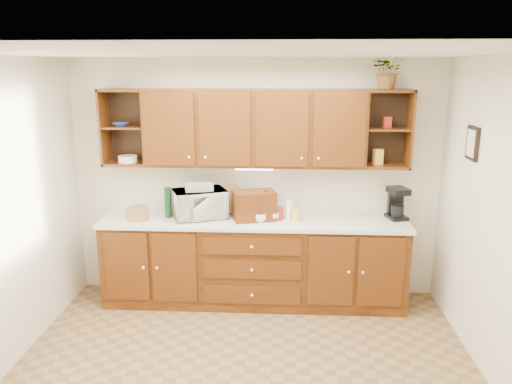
# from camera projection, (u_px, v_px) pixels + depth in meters

# --- Properties ---
(floor) EXTENTS (4.00, 4.00, 0.00)m
(floor) POSITION_uv_depth(u_px,v_px,m) (243.00, 380.00, 4.10)
(floor) COLOR olive
(floor) RESTS_ON ground
(ceiling) EXTENTS (4.00, 4.00, 0.00)m
(ceiling) POSITION_uv_depth(u_px,v_px,m) (241.00, 53.00, 3.47)
(ceiling) COLOR white
(ceiling) RESTS_ON back_wall
(back_wall) EXTENTS (4.00, 0.00, 4.00)m
(back_wall) POSITION_uv_depth(u_px,v_px,m) (255.00, 180.00, 5.48)
(back_wall) COLOR beige
(back_wall) RESTS_ON floor
(right_wall) EXTENTS (0.00, 3.50, 3.50)m
(right_wall) POSITION_uv_depth(u_px,v_px,m) (512.00, 235.00, 3.68)
(right_wall) COLOR beige
(right_wall) RESTS_ON floor
(base_cabinets) EXTENTS (3.20, 0.60, 0.90)m
(base_cabinets) POSITION_uv_depth(u_px,v_px,m) (254.00, 262.00, 5.40)
(base_cabinets) COLOR #311505
(base_cabinets) RESTS_ON floor
(countertop) EXTENTS (3.24, 0.64, 0.04)m
(countertop) POSITION_uv_depth(u_px,v_px,m) (254.00, 221.00, 5.28)
(countertop) COLOR silver
(countertop) RESTS_ON base_cabinets
(upper_cabinets) EXTENTS (3.20, 0.33, 0.80)m
(upper_cabinets) POSITION_uv_depth(u_px,v_px,m) (255.00, 128.00, 5.18)
(upper_cabinets) COLOR #311505
(upper_cabinets) RESTS_ON back_wall
(undercabinet_light) EXTENTS (0.40, 0.05, 0.02)m
(undercabinet_light) POSITION_uv_depth(u_px,v_px,m) (254.00, 169.00, 5.23)
(undercabinet_light) COLOR white
(undercabinet_light) RESTS_ON upper_cabinets
(framed_picture) EXTENTS (0.03, 0.24, 0.30)m
(framed_picture) POSITION_uv_depth(u_px,v_px,m) (473.00, 143.00, 4.42)
(framed_picture) COLOR black
(framed_picture) RESTS_ON right_wall
(wicker_basket) EXTENTS (0.27, 0.27, 0.13)m
(wicker_basket) POSITION_uv_depth(u_px,v_px,m) (138.00, 213.00, 5.26)
(wicker_basket) COLOR #A27743
(wicker_basket) RESTS_ON countertop
(microwave) EXTENTS (0.65, 0.55, 0.30)m
(microwave) POSITION_uv_depth(u_px,v_px,m) (199.00, 204.00, 5.31)
(microwave) COLOR silver
(microwave) RESTS_ON countertop
(towel_stack) EXTENTS (0.33, 0.27, 0.09)m
(towel_stack) POSITION_uv_depth(u_px,v_px,m) (199.00, 186.00, 5.26)
(towel_stack) COLOR #E5C66C
(towel_stack) RESTS_ON microwave
(wine_bottle) EXTENTS (0.08, 0.08, 0.33)m
(wine_bottle) POSITION_uv_depth(u_px,v_px,m) (168.00, 202.00, 5.30)
(wine_bottle) COLOR #10311A
(wine_bottle) RESTS_ON countertop
(woven_tray) EXTENTS (0.35, 0.12, 0.34)m
(woven_tray) POSITION_uv_depth(u_px,v_px,m) (234.00, 213.00, 5.46)
(woven_tray) COLOR #A27743
(woven_tray) RESTS_ON countertop
(bread_box) EXTENTS (0.49, 0.38, 0.30)m
(bread_box) POSITION_uv_depth(u_px,v_px,m) (254.00, 206.00, 5.24)
(bread_box) COLOR #311505
(bread_box) RESTS_ON countertop
(mug_tree) EXTENTS (0.26, 0.28, 0.33)m
(mug_tree) POSITION_uv_depth(u_px,v_px,m) (265.00, 216.00, 5.24)
(mug_tree) COLOR #311505
(mug_tree) RESTS_ON countertop
(canister_red) EXTENTS (0.12, 0.12, 0.13)m
(canister_red) POSITION_uv_depth(u_px,v_px,m) (278.00, 214.00, 5.25)
(canister_red) COLOR maroon
(canister_red) RESTS_ON countertop
(canister_white) EXTENTS (0.08, 0.08, 0.20)m
(canister_white) POSITION_uv_depth(u_px,v_px,m) (289.00, 210.00, 5.26)
(canister_white) COLOR white
(canister_white) RESTS_ON countertop
(canister_yellow) EXTENTS (0.11, 0.11, 0.12)m
(canister_yellow) POSITION_uv_depth(u_px,v_px,m) (297.00, 216.00, 5.20)
(canister_yellow) COLOR gold
(canister_yellow) RESTS_ON countertop
(coffee_maker) EXTENTS (0.23, 0.27, 0.34)m
(coffee_maker) POSITION_uv_depth(u_px,v_px,m) (397.00, 203.00, 5.28)
(coffee_maker) COLOR black
(coffee_maker) RESTS_ON countertop
(bowl_stack) EXTENTS (0.18, 0.18, 0.04)m
(bowl_stack) POSITION_uv_depth(u_px,v_px,m) (121.00, 125.00, 5.23)
(bowl_stack) COLOR #294199
(bowl_stack) RESTS_ON upper_cabinets
(plate_stack) EXTENTS (0.26, 0.26, 0.07)m
(plate_stack) POSITION_uv_depth(u_px,v_px,m) (128.00, 159.00, 5.31)
(plate_stack) COLOR white
(plate_stack) RESTS_ON upper_cabinets
(pantry_box_yellow) EXTENTS (0.10, 0.09, 0.16)m
(pantry_box_yellow) POSITION_uv_depth(u_px,v_px,m) (378.00, 157.00, 5.17)
(pantry_box_yellow) COLOR gold
(pantry_box_yellow) RESTS_ON upper_cabinets
(pantry_box_red) EXTENTS (0.08, 0.08, 0.12)m
(pantry_box_red) POSITION_uv_depth(u_px,v_px,m) (387.00, 122.00, 5.09)
(pantry_box_red) COLOR maroon
(pantry_box_red) RESTS_ON upper_cabinets
(potted_plant) EXTENTS (0.33, 0.29, 0.37)m
(potted_plant) POSITION_uv_depth(u_px,v_px,m) (389.00, 70.00, 4.92)
(potted_plant) COLOR #999999
(potted_plant) RESTS_ON upper_cabinets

